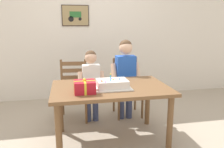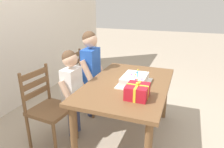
% 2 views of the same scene
% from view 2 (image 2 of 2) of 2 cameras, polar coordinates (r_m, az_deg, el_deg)
% --- Properties ---
extents(ground_plane, '(20.00, 20.00, 0.00)m').
position_cam_2_polar(ground_plane, '(2.72, 4.05, -16.77)').
color(ground_plane, tan).
extents(dining_table, '(1.42, 0.91, 0.72)m').
position_cam_2_polar(dining_table, '(2.40, 4.41, -4.65)').
color(dining_table, brown).
rests_on(dining_table, ground).
extents(birthday_cake, '(0.44, 0.34, 0.19)m').
position_cam_2_polar(birthday_cake, '(2.34, 6.33, -1.64)').
color(birthday_cake, white).
rests_on(birthday_cake, dining_table).
extents(gift_box_red_large, '(0.24, 0.22, 0.17)m').
position_cam_2_polar(gift_box_red_large, '(2.00, 7.05, -4.82)').
color(gift_box_red_large, red).
rests_on(gift_box_red_large, dining_table).
extents(chair_left, '(0.46, 0.46, 0.92)m').
position_cam_2_polar(chair_left, '(2.47, -17.38, -8.95)').
color(chair_left, brown).
rests_on(chair_left, ground).
extents(chair_right, '(0.42, 0.42, 0.92)m').
position_cam_2_polar(chair_right, '(3.12, -7.91, -2.07)').
color(chair_right, brown).
rests_on(chair_right, ground).
extents(child_older, '(0.45, 0.26, 1.24)m').
position_cam_2_polar(child_older, '(2.89, -5.87, 2.25)').
color(child_older, '#38426B').
rests_on(child_older, ground).
extents(child_younger, '(0.39, 0.22, 1.09)m').
position_cam_2_polar(child_younger, '(2.49, -11.11, -3.16)').
color(child_younger, '#38426B').
rests_on(child_younger, ground).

